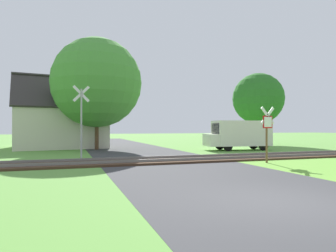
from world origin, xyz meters
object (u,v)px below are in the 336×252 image
stop_sign_near (267,129)px  tree_far (258,99)px  crossing_sign_far (81,117)px  tree_center (97,83)px  mail_truck (239,134)px  house (60,125)px

stop_sign_near → tree_far: size_ratio=0.38×
crossing_sign_far → tree_center: 8.46m
tree_far → mail_truck: size_ratio=1.43×
house → mail_truck: bearing=-37.1°
crossing_sign_far → mail_truck: (11.75, 3.63, -1.01)m
crossing_sign_far → tree_center: size_ratio=0.45×
crossing_sign_far → house: 11.28m
tree_center → stop_sign_near: bearing=-59.3°
tree_far → tree_center: tree_center is taller
crossing_sign_far → house: bearing=90.8°
stop_sign_near → tree_far: tree_far is taller
tree_center → mail_truck: bearing=-22.0°
stop_sign_near → tree_center: 14.17m
stop_sign_near → tree_center: size_ratio=0.31×
crossing_sign_far → tree_far: (17.71, 9.57, 2.42)m
stop_sign_near → mail_truck: size_ratio=0.54×
tree_center → mail_truck: size_ratio=1.72×
house → tree_far: (18.99, -1.63, 2.76)m
crossing_sign_far → mail_truck: bearing=11.5°
house → tree_center: size_ratio=0.94×
stop_sign_near → mail_truck: 8.32m
tree_far → stop_sign_near: bearing=-124.1°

